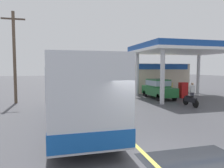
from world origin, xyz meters
name	(u,v)px	position (x,y,z in m)	size (l,w,h in m)	color
ground	(80,91)	(0.00, 20.00, 0.00)	(120.00, 120.00, 0.00)	#424247
lane_divider_stripe	(85,96)	(0.00, 15.00, 0.00)	(0.16, 50.00, 0.01)	#D8CC4C
coach_bus_main	(76,90)	(-1.81, 5.04, 1.72)	(2.60, 11.04, 3.69)	silver
gas_station_roadside	(162,70)	(9.04, 15.76, 2.63)	(9.10, 11.95, 5.10)	#194799
car_at_pump	(158,88)	(6.56, 11.85, 1.01)	(1.70, 4.20, 1.82)	#1E602D
minibus_opposing_lane	(93,78)	(2.24, 23.69, 1.47)	(2.04, 6.13, 2.44)	#A5A5AD
motorcycle_parked_forecourt	(190,100)	(6.93, 7.42, 0.44)	(0.55, 1.80, 0.92)	black
pedestrian_near_pump	(170,87)	(8.25, 12.60, 0.93)	(0.55, 0.22, 1.66)	#33333F
pedestrian_by_shop	(192,91)	(8.28, 9.09, 0.93)	(0.55, 0.22, 1.66)	#33333F
utility_pole_roadside	(14,56)	(-6.06, 12.34, 3.88)	(1.80, 0.24, 7.40)	brown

